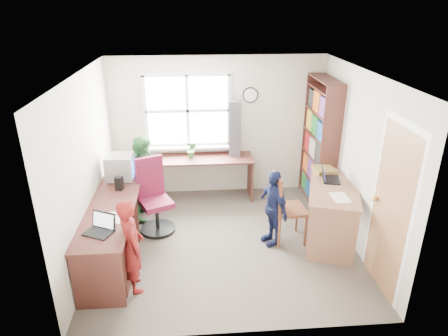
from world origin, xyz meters
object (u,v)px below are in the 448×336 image
object	(u,v)px
crt_monitor	(120,167)
person_green	(146,177)
cd_tower	(235,129)
swivel_chair	(154,200)
person_navy	(273,208)
laptop_right	(328,177)
bookshelf	(319,145)
l_desk	(128,229)
laptop_left	(101,228)
right_desk	(333,199)
person_red	(132,246)
potted_plant	(192,150)
wooden_chair	(284,205)

from	to	relation	value
crt_monitor	person_green	size ratio (longest dim) A/B	0.30
cd_tower	person_green	distance (m)	1.68
swivel_chair	person_navy	xyz separation A→B (m)	(1.68, -0.51, 0.07)
laptop_right	person_navy	size ratio (longest dim) A/B	0.33
crt_monitor	person_navy	world-z (taller)	crt_monitor
bookshelf	cd_tower	size ratio (longest dim) A/B	2.22
l_desk	laptop_left	xyz separation A→B (m)	(-0.20, -0.52, 0.34)
swivel_chair	cd_tower	size ratio (longest dim) A/B	1.18
crt_monitor	cd_tower	world-z (taller)	cd_tower
swivel_chair	right_desk	bearing A→B (deg)	-33.75
person_red	cd_tower	bearing A→B (deg)	-51.46
l_desk	crt_monitor	size ratio (longest dim) A/B	7.36
crt_monitor	person_green	distance (m)	0.50
bookshelf	person_green	distance (m)	2.86
swivel_chair	laptop_left	size ratio (longest dim) A/B	2.86
l_desk	potted_plant	size ratio (longest dim) A/B	10.74
right_desk	crt_monitor	world-z (taller)	crt_monitor
laptop_right	potted_plant	distance (m)	2.28
bookshelf	person_navy	distance (m)	1.64
l_desk	person_navy	distance (m)	1.98
laptop_right	person_red	xyz separation A→B (m)	(-2.66, -1.12, -0.28)
swivel_chair	cd_tower	xyz separation A→B (m)	(1.31, 1.04, 0.74)
bookshelf	laptop_right	world-z (taller)	bookshelf
right_desk	swivel_chair	xyz separation A→B (m)	(-2.56, 0.41, -0.12)
person_green	laptop_left	bearing A→B (deg)	-179.63
l_desk	laptop_right	bearing A→B (deg)	10.39
swivel_chair	person_red	world-z (taller)	person_red
laptop_left	cd_tower	world-z (taller)	cd_tower
person_red	person_green	xyz separation A→B (m)	(-0.01, 1.78, 0.07)
wooden_chair	person_navy	world-z (taller)	person_navy
potted_plant	person_red	size ratio (longest dim) A/B	0.23
swivel_chair	potted_plant	bearing A→B (deg)	34.74
l_desk	bookshelf	xyz separation A→B (m)	(2.96, 1.47, 0.55)
potted_plant	person_red	bearing A→B (deg)	-107.10
swivel_chair	wooden_chair	world-z (taller)	swivel_chair
bookshelf	person_red	size ratio (longest dim) A/B	1.78
bookshelf	swivel_chair	world-z (taller)	bookshelf
wooden_chair	laptop_left	distance (m)	2.48
right_desk	l_desk	bearing A→B (deg)	-155.49
cd_tower	right_desk	bearing A→B (deg)	-40.69
bookshelf	cd_tower	distance (m)	1.42
crt_monitor	cd_tower	distance (m)	2.00
l_desk	person_navy	world-z (taller)	person_navy
laptop_left	cd_tower	size ratio (longest dim) A/B	0.41
wooden_chair	person_green	bearing A→B (deg)	151.42
bookshelf	wooden_chair	distance (m)	1.51
bookshelf	laptop_right	size ratio (longest dim) A/B	5.67
laptop_right	laptop_left	bearing A→B (deg)	121.20
laptop_left	laptop_right	bearing A→B (deg)	44.64
laptop_left	potted_plant	bearing A→B (deg)	90.33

